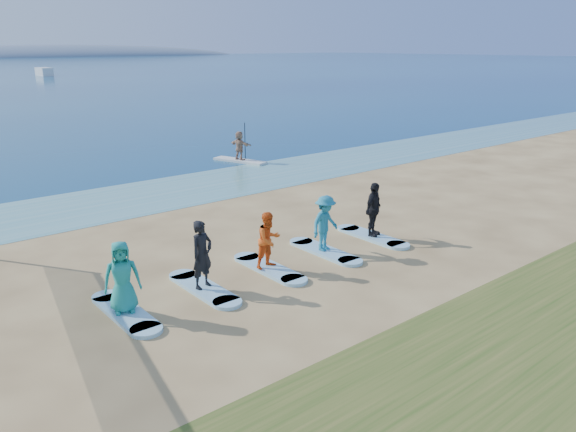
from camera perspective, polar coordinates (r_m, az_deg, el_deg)
ground at (r=15.55m, az=6.37°, el=-5.15°), size 600.00×600.00×0.00m
shallow_water at (r=23.67m, az=-12.13°, el=2.38°), size 600.00×600.00×0.00m
island_ridge at (r=327.43m, az=-21.53°, el=14.87°), size 220.00×56.00×18.00m
paddleboard at (r=29.38m, az=-4.91°, el=5.62°), size 1.60×3.07×0.12m
paddleboarder at (r=29.23m, az=-4.95°, el=7.15°), size 0.69×1.42×1.47m
boat_offshore_b at (r=122.30m, az=-23.49°, el=12.93°), size 2.15×5.39×1.54m
surfboard_0 at (r=13.37m, az=-16.19°, el=-9.40°), size 0.70×2.20×0.09m
student_0 at (r=13.01m, az=-16.51°, el=-5.96°), size 0.94×0.77×1.65m
surfboard_1 at (r=14.19m, az=-8.56°, el=-7.29°), size 0.70×2.20×0.09m
student_1 at (r=13.84m, az=-8.72°, el=-3.89°), size 0.71×0.56×1.71m
surfboard_2 at (r=15.24m, az=-1.93°, el=-5.34°), size 0.70×2.20×0.09m
student_2 at (r=14.95m, az=-1.96°, el=-2.45°), size 0.79×0.63×1.54m
surfboard_3 at (r=16.48m, az=3.74°, el=-3.60°), size 0.70×2.20×0.09m
student_3 at (r=16.20m, az=3.80°, el=-0.74°), size 1.15×0.79×1.64m
surfboard_4 at (r=17.88m, az=8.55°, el=-2.09°), size 0.70×2.20×0.09m
student_4 at (r=17.61m, az=8.68°, el=0.67°), size 1.08×0.72×1.70m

